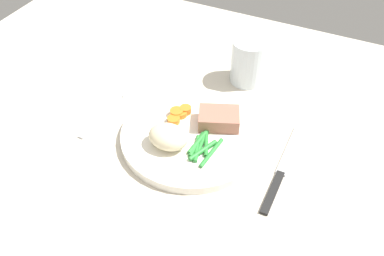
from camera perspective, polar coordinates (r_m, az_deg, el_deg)
dining_table at (r=76.90cm, az=-0.07°, el=-1.38°), size 120.00×90.00×2.00cm
dinner_plate at (r=74.86cm, az=0.00°, el=-1.00°), size 25.00×25.00×1.60cm
meat_portion at (r=75.09cm, az=3.62°, el=1.28°), size 8.49×7.38×2.61cm
mashed_potatoes at (r=70.86cm, az=-3.21°, el=-1.19°), size 6.83×5.34×3.82cm
carrot_slices at (r=77.06cm, az=-1.76°, el=1.93°), size 3.37×5.27×1.24cm
green_beans at (r=71.40cm, az=1.36°, el=-2.45°), size 4.64×8.69×0.81cm
fork at (r=82.34cm, az=-11.38°, el=2.36°), size 1.44×16.60×0.40cm
knife at (r=71.80cm, az=11.99°, el=-5.45°), size 1.70×20.50×0.64cm
water_glass at (r=86.91cm, az=7.57°, el=8.49°), size 7.15×7.15×9.18cm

